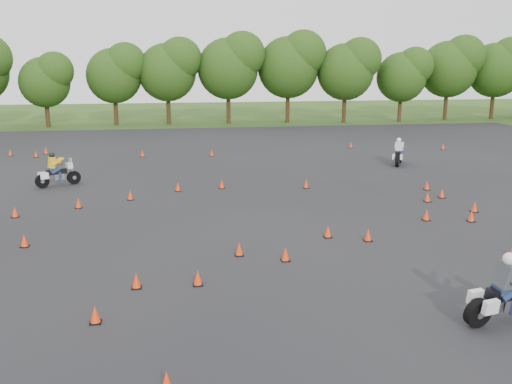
# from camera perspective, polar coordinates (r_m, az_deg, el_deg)

# --- Properties ---
(ground) EXTENTS (140.00, 140.00, 0.00)m
(ground) POSITION_cam_1_polar(r_m,az_deg,el_deg) (20.55, 1.71, -5.80)
(ground) COLOR #2D5119
(ground) RESTS_ON ground
(asphalt_pad) EXTENTS (62.00, 62.00, 0.00)m
(asphalt_pad) POSITION_cam_1_polar(r_m,az_deg,el_deg) (26.22, -0.67, -1.55)
(asphalt_pad) COLOR black
(asphalt_pad) RESTS_ON ground
(treeline) EXTENTS (86.99, 32.33, 10.05)m
(treeline) POSITION_cam_1_polar(r_m,az_deg,el_deg) (54.29, 0.14, 11.00)
(treeline) COLOR #254313
(treeline) RESTS_ON ground
(traffic_cones) EXTENTS (36.57, 33.54, 0.45)m
(traffic_cones) POSITION_cam_1_polar(r_m,az_deg,el_deg) (24.84, -3.28, -1.88)
(traffic_cones) COLOR #FF380A
(traffic_cones) RESTS_ON asphalt_pad
(rider_grey) EXTENTS (2.67, 1.39, 1.97)m
(rider_grey) POSITION_cam_1_polar(r_m,az_deg,el_deg) (16.24, 23.66, -8.52)
(rider_grey) COLOR #3C3F44
(rider_grey) RESTS_ON ground
(rider_yellow) EXTENTS (2.47, 1.73, 1.85)m
(rider_yellow) POSITION_cam_1_polar(r_m,az_deg,el_deg) (32.19, -19.23, 2.18)
(rider_yellow) COLOR gold
(rider_yellow) RESTS_ON ground
(rider_white) EXTENTS (1.70, 2.33, 1.76)m
(rider_white) POSITION_cam_1_polar(r_m,az_deg,el_deg) (37.73, 14.14, 3.98)
(rider_white) COLOR beige
(rider_white) RESTS_ON ground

